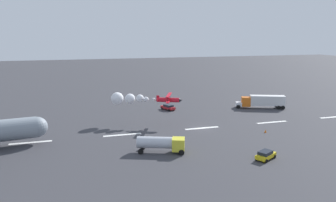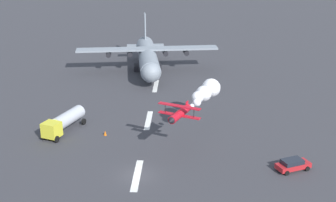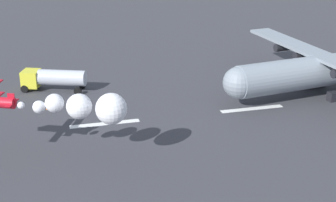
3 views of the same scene
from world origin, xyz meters
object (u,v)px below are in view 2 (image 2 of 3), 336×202
Objects in this scene: fuel_tanker_truck at (64,121)px; stunt_biplane_red at (203,94)px; followme_car_yellow at (293,164)px; traffic_cone_far at (105,133)px; cargo_transport_plane at (148,58)px.

stunt_biplane_red is at bearing -85.83° from fuel_tanker_truck.
stunt_biplane_red is at bearing 42.15° from followme_car_yellow.
traffic_cone_far is at bearing 99.95° from stunt_biplane_red.
cargo_transport_plane reaches higher than followme_car_yellow.
followme_car_yellow is 27.85m from traffic_cone_far.
cargo_transport_plane is at bearing -17.50° from fuel_tanker_truck.
followme_car_yellow is (-12.39, -11.22, -5.14)m from stunt_biplane_red.
stunt_biplane_red is 1.79× the size of fuel_tanker_truck.
stunt_biplane_red is at bearing -80.05° from traffic_cone_far.
fuel_tanker_truck is at bearing 71.62° from followme_car_yellow.
traffic_cone_far is (-1.05, -6.54, -1.36)m from fuel_tanker_truck.
stunt_biplane_red is 21.15× the size of traffic_cone_far.
stunt_biplane_red is 17.49m from followme_car_yellow.
stunt_biplane_red reaches higher than traffic_cone_far.
stunt_biplane_red is at bearing -160.50° from cargo_transport_plane.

